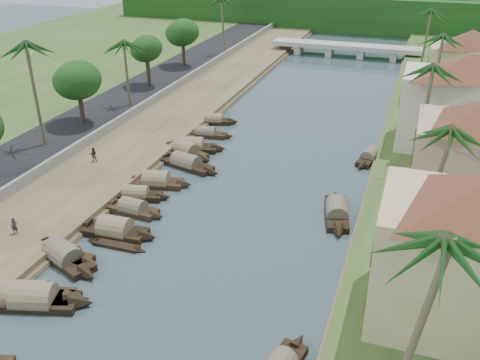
% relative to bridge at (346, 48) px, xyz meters
% --- Properties ---
extents(ground, '(220.00, 220.00, 0.00)m').
position_rel_bridge_xyz_m(ground, '(-0.00, -72.00, -1.72)').
color(ground, '#364A52').
rests_on(ground, ground).
extents(left_bank, '(10.00, 180.00, 0.80)m').
position_rel_bridge_xyz_m(left_bank, '(-16.00, -52.00, -1.32)').
color(left_bank, brown).
rests_on(left_bank, ground).
extents(right_bank, '(16.00, 180.00, 1.20)m').
position_rel_bridge_xyz_m(right_bank, '(19.00, -52.00, -1.12)').
color(right_bank, '#324C1E').
rests_on(right_bank, ground).
extents(road, '(8.00, 180.00, 1.40)m').
position_rel_bridge_xyz_m(road, '(-24.50, -52.00, -1.02)').
color(road, black).
rests_on(road, ground).
extents(retaining_wall, '(0.40, 180.00, 1.10)m').
position_rel_bridge_xyz_m(retaining_wall, '(-20.20, -52.00, -0.37)').
color(retaining_wall, slate).
rests_on(retaining_wall, left_bank).
extents(treeline, '(120.00, 14.00, 8.00)m').
position_rel_bridge_xyz_m(treeline, '(-0.00, 28.00, 2.28)').
color(treeline, '#103B10').
rests_on(treeline, ground).
extents(bridge, '(28.00, 4.00, 2.40)m').
position_rel_bridge_xyz_m(bridge, '(0.00, 0.00, 0.00)').
color(bridge, '#ACABA1').
rests_on(bridge, ground).
extents(building_far, '(15.59, 15.59, 10.20)m').
position_rel_bridge_xyz_m(building_far, '(18.99, -44.00, 4.66)').
color(building_far, silver).
rests_on(building_far, right_bank).
extents(building_distant, '(12.62, 12.62, 9.20)m').
position_rel_bridge_xyz_m(building_distant, '(19.99, -24.00, 4.16)').
color(building_distant, beige).
rests_on(building_distant, right_bank).
extents(sampan_1, '(8.60, 4.10, 2.46)m').
position_rel_bridge_xyz_m(sampan_1, '(-8.63, -80.28, -1.30)').
color(sampan_1, black).
rests_on(sampan_1, ground).
extents(sampan_2, '(9.18, 4.48, 2.36)m').
position_rel_bridge_xyz_m(sampan_2, '(-9.39, -80.24, -1.30)').
color(sampan_2, black).
rests_on(sampan_2, ground).
extents(sampan_3, '(8.59, 5.13, 2.31)m').
position_rel_bridge_xyz_m(sampan_3, '(-9.92, -75.17, -1.30)').
color(sampan_3, black).
rests_on(sampan_3, ground).
extents(sampan_4, '(6.87, 2.08, 1.97)m').
position_rel_bridge_xyz_m(sampan_4, '(-10.05, -74.98, -1.31)').
color(sampan_4, black).
rests_on(sampan_4, ground).
extents(sampan_5, '(7.73, 2.36, 2.42)m').
position_rel_bridge_xyz_m(sampan_5, '(-8.14, -70.58, -1.30)').
color(sampan_5, black).
rests_on(sampan_5, ground).
extents(sampan_6, '(6.62, 2.06, 1.99)m').
position_rel_bridge_xyz_m(sampan_6, '(-8.52, -66.87, -1.31)').
color(sampan_6, black).
rests_on(sampan_6, ground).
extents(sampan_7, '(6.96, 2.95, 1.87)m').
position_rel_bridge_xyz_m(sampan_7, '(-9.64, -64.34, -1.32)').
color(sampan_7, black).
rests_on(sampan_7, ground).
extents(sampan_8, '(7.56, 3.22, 2.27)m').
position_rel_bridge_xyz_m(sampan_8, '(-9.06, -61.26, -1.30)').
color(sampan_8, black).
rests_on(sampan_8, ground).
extents(sampan_9, '(8.86, 4.03, 2.21)m').
position_rel_bridge_xyz_m(sampan_9, '(-8.04, -56.26, -1.31)').
color(sampan_9, black).
rests_on(sampan_9, ground).
extents(sampan_10, '(7.97, 4.59, 2.19)m').
position_rel_bridge_xyz_m(sampan_10, '(-9.53, -53.15, -1.31)').
color(sampan_10, black).
rests_on(sampan_10, ground).
extents(sampan_11, '(8.41, 3.80, 2.34)m').
position_rel_bridge_xyz_m(sampan_11, '(-9.42, -51.93, -1.30)').
color(sampan_11, black).
rests_on(sampan_11, ground).
extents(sampan_12, '(7.23, 2.13, 1.76)m').
position_rel_bridge_xyz_m(sampan_12, '(-9.46, -47.41, -1.32)').
color(sampan_12, black).
rests_on(sampan_12, ground).
extents(sampan_13, '(6.73, 3.18, 1.87)m').
position_rel_bridge_xyz_m(sampan_13, '(-10.22, -42.84, -1.32)').
color(sampan_13, black).
rests_on(sampan_13, ground).
extents(sampan_15, '(3.44, 8.46, 2.22)m').
position_rel_bridge_xyz_m(sampan_15, '(8.84, -61.53, -1.31)').
color(sampan_15, black).
rests_on(sampan_15, ground).
extents(sampan_16, '(2.97, 7.49, 1.85)m').
position_rel_bridge_xyz_m(sampan_16, '(10.21, -47.95, -1.32)').
color(sampan_16, black).
rests_on(sampan_16, ground).
extents(canoe_1, '(5.40, 0.88, 0.87)m').
position_rel_bridge_xyz_m(canoe_1, '(-7.12, -72.17, -1.62)').
color(canoe_1, black).
rests_on(canoe_1, ground).
extents(canoe_2, '(5.53, 0.81, 0.80)m').
position_rel_bridge_xyz_m(canoe_2, '(-10.81, -50.98, -1.62)').
color(canoe_2, black).
rests_on(canoe_2, ground).
extents(palm_0, '(3.20, 3.20, 12.87)m').
position_rel_bridge_xyz_m(palm_0, '(15.00, -83.94, 10.53)').
color(palm_0, brown).
rests_on(palm_0, ground).
extents(palm_1, '(3.20, 3.20, 10.65)m').
position_rel_bridge_xyz_m(palm_1, '(16.00, -64.63, 8.39)').
color(palm_1, brown).
rests_on(palm_1, ground).
extents(palm_2, '(3.20, 3.20, 12.09)m').
position_rel_bridge_xyz_m(palm_2, '(15.00, -52.24, 9.76)').
color(palm_2, brown).
rests_on(palm_2, ground).
extents(palm_3, '(3.20, 3.20, 11.44)m').
position_rel_bridge_xyz_m(palm_3, '(16.00, -33.42, 9.13)').
color(palm_3, brown).
rests_on(palm_3, ground).
extents(palm_5, '(3.20, 3.20, 12.60)m').
position_rel_bridge_xyz_m(palm_5, '(-24.00, -58.61, 10.44)').
color(palm_5, brown).
rests_on(palm_5, ground).
extents(palm_6, '(3.20, 3.20, 9.88)m').
position_rel_bridge_xyz_m(palm_6, '(-22.00, -43.29, 7.82)').
color(palm_6, brown).
rests_on(palm_6, ground).
extents(palm_7, '(3.20, 3.20, 12.20)m').
position_rel_bridge_xyz_m(palm_7, '(14.00, -18.21, 9.86)').
color(palm_7, brown).
rests_on(palm_7, ground).
extents(palm_8, '(3.20, 3.20, 11.27)m').
position_rel_bridge_xyz_m(palm_8, '(-20.50, -11.19, 9.17)').
color(palm_8, brown).
rests_on(palm_8, ground).
extents(tree_3, '(5.36, 5.36, 7.46)m').
position_rel_bridge_xyz_m(tree_3, '(-24.00, -51.13, 4.85)').
color(tree_3, '#493A2A').
rests_on(tree_3, ground).
extents(tree_4, '(4.37, 4.37, 7.22)m').
position_rel_bridge_xyz_m(tree_4, '(-24.00, -33.93, 4.99)').
color(tree_4, '#493A2A').
rests_on(tree_4, ground).
extents(tree_5, '(5.09, 5.09, 7.54)m').
position_rel_bridge_xyz_m(tree_5, '(-24.00, -21.29, 5.04)').
color(tree_5, '#493A2A').
rests_on(tree_5, ground).
extents(person_near, '(0.61, 0.50, 1.46)m').
position_rel_bridge_xyz_m(person_near, '(-15.13, -74.16, -0.19)').
color(person_near, '#2C2A33').
rests_on(person_near, left_bank).
extents(person_far, '(0.94, 0.86, 1.55)m').
position_rel_bridge_xyz_m(person_far, '(-17.09, -59.64, -0.15)').
color(person_far, '#362E25').
rests_on(person_far, left_bank).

